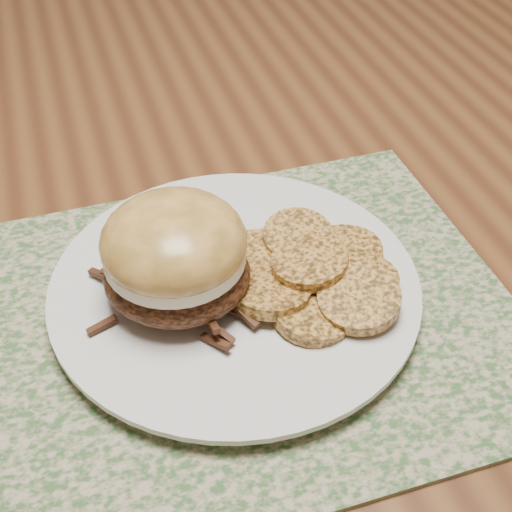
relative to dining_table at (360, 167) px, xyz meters
The scene contains 6 objects.
ground 0.67m from the dining_table, ahead, with size 3.50×3.50×0.00m, color brown.
dining_table is the anchor object (origin of this frame).
placemat 0.36m from the dining_table, 133.28° to the right, with size 0.45×0.33×0.00m, color #37592E.
dinner_plate 0.33m from the dining_table, 132.56° to the right, with size 0.26×0.26×0.02m, color silver.
pork_sandwich 0.38m from the dining_table, 137.59° to the right, with size 0.14×0.13×0.08m.
roasted_potatoes 0.32m from the dining_table, 122.45° to the right, with size 0.15×0.15×0.03m.
Camera 1 is at (-0.32, -0.60, 1.14)m, focal length 50.00 mm.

